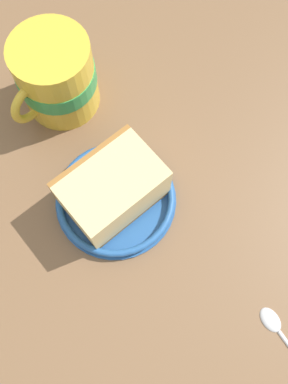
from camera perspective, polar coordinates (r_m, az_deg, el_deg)
ground_plane at (r=53.86cm, az=2.42°, el=0.37°), size 116.88×116.88×3.41cm
small_plate at (r=50.90cm, az=-3.96°, el=-0.92°), size 15.08×15.08×1.60cm
cake_slice at (r=47.96cm, az=-4.41°, el=0.50°), size 13.65×11.83×6.46cm
tea_mug at (r=54.25cm, az=-12.16°, el=15.44°), size 12.68×9.97×10.62cm
teaspoon at (r=51.15cm, az=18.71°, el=-18.37°), size 7.32×11.33×0.80cm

